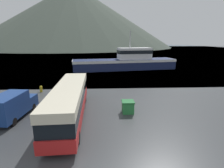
% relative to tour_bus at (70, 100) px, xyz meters
% --- Properties ---
extents(water_surface, '(240.00, 240.00, 0.00)m').
position_rel_tour_bus_xyz_m(water_surface, '(2.36, 130.07, -1.78)').
color(water_surface, '#3D5160').
rests_on(water_surface, ground).
extents(hill_backdrop, '(198.69, 198.69, 61.84)m').
position_rel_tour_bus_xyz_m(hill_backdrop, '(-27.40, 180.11, 29.14)').
color(hill_backdrop, '#424C42').
rests_on(hill_backdrop, ground).
extents(tour_bus, '(3.03, 12.53, 3.14)m').
position_rel_tour_bus_xyz_m(tour_bus, '(0.00, 0.00, 0.00)').
color(tour_bus, red).
rests_on(tour_bus, ground).
extents(delivery_van, '(2.52, 5.70, 2.44)m').
position_rel_tour_bus_xyz_m(delivery_van, '(-5.36, 0.16, -0.49)').
color(delivery_van, navy).
rests_on(delivery_van, ground).
extents(fishing_boat, '(25.96, 9.10, 9.36)m').
position_rel_tour_bus_xyz_m(fishing_boat, '(8.87, 27.94, 0.20)').
color(fishing_boat, '#19234C').
rests_on(fishing_boat, water_surface).
extents(storage_bin, '(1.24, 1.21, 1.25)m').
position_rel_tour_bus_xyz_m(storage_bin, '(5.60, 0.97, -1.14)').
color(storage_bin, '#287F3D').
rests_on(storage_bin, ground).
extents(mooring_bollard, '(0.41, 0.41, 0.91)m').
position_rel_tour_bus_xyz_m(mooring_bollard, '(-5.75, 8.78, -1.29)').
color(mooring_bollard, '#B29919').
rests_on(mooring_bollard, ground).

